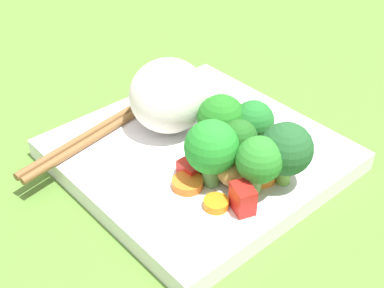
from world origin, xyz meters
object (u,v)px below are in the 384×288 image
rice_mound (170,95)px  broccoli_floret_5 (253,122)px  carrot_slice_1 (216,204)px  chopstick_pair (119,119)px  square_plate (199,155)px

rice_mound → broccoli_floret_5: 8.62cm
carrot_slice_1 → chopstick_pair: bearing=-93.8°
rice_mound → carrot_slice_1: 12.92cm
square_plate → broccoli_floret_5: broccoli_floret_5 is taller
rice_mound → broccoli_floret_5: size_ratio=1.55×
rice_mound → chopstick_pair: rice_mound is taller
rice_mound → carrot_slice_1: (4.56, 11.64, -3.23)cm
carrot_slice_1 → square_plate: bearing=-121.4°
square_plate → broccoli_floret_5: bearing=138.0°
carrot_slice_1 → broccoli_floret_5: bearing=-154.8°
chopstick_pair → carrot_slice_1: bearing=76.3°
chopstick_pair → square_plate: bearing=101.9°
carrot_slice_1 → chopstick_pair: size_ratio=0.09×
square_plate → carrot_slice_1: carrot_slice_1 is taller
square_plate → rice_mound: rice_mound is taller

